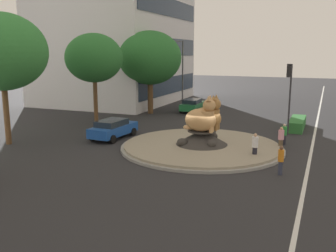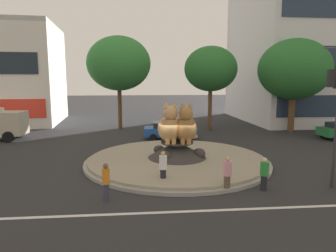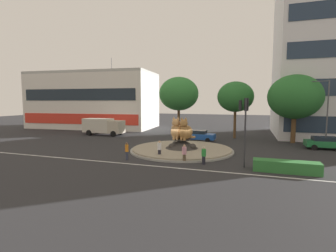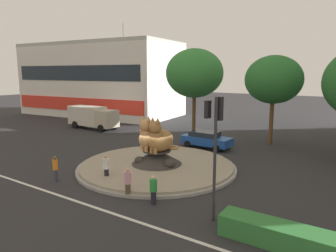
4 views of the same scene
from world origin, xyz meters
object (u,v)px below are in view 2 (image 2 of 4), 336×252
object	(u,v)px
traffic_light_mast	(336,100)
third_tree_left	(211,69)
pedestrian_pink_shirt	(227,173)
cat_statue_tabby	(186,127)
pedestrian_orange_shirt	(106,181)
pedestrian_white_shirt	(163,167)
office_tower	(325,1)
second_tree_near_tower	(294,69)
pedestrian_green_shirt	(264,174)
cat_statue_calico	(169,127)
broadleaf_tree_behind_island	(119,64)
sedan_on_far_lane	(170,130)

from	to	relation	value
traffic_light_mast	third_tree_left	bearing A→B (deg)	15.98
traffic_light_mast	pedestrian_pink_shirt	xyz separation A→B (m)	(-5.10, -0.15, -3.33)
cat_statue_tabby	traffic_light_mast	bearing A→B (deg)	60.81
pedestrian_orange_shirt	pedestrian_white_shirt	bearing A→B (deg)	30.84
office_tower	pedestrian_orange_shirt	distance (m)	37.18
pedestrian_orange_shirt	second_tree_near_tower	bearing A→B (deg)	39.02
pedestrian_white_shirt	traffic_light_mast	bearing A→B (deg)	-158.99
pedestrian_green_shirt	cat_statue_calico	bearing A→B (deg)	68.12
broadleaf_tree_behind_island	pedestrian_green_shirt	distance (m)	21.18
pedestrian_green_shirt	sedan_on_far_lane	world-z (taller)	pedestrian_green_shirt
traffic_light_mast	pedestrian_white_shirt	bearing A→B (deg)	91.39
traffic_light_mast	pedestrian_green_shirt	world-z (taller)	traffic_light_mast
pedestrian_green_shirt	sedan_on_far_lane	xyz separation A→B (m)	(-3.18, 12.61, -0.01)
broadleaf_tree_behind_island	pedestrian_orange_shirt	distance (m)	20.25
traffic_light_mast	second_tree_near_tower	bearing A→B (deg)	-11.29
second_tree_near_tower	pedestrian_orange_shirt	world-z (taller)	second_tree_near_tower
cat_statue_calico	pedestrian_white_shirt	xyz separation A→B (m)	(-0.67, -3.76, -1.40)
cat_statue_tabby	pedestrian_orange_shirt	distance (m)	7.09
second_tree_near_tower	pedestrian_green_shirt	distance (m)	18.49
cat_statue_tabby	pedestrian_white_shirt	size ratio (longest dim) A/B	1.52
office_tower	pedestrian_pink_shirt	bearing A→B (deg)	-129.00
second_tree_near_tower	sedan_on_far_lane	xyz separation A→B (m)	(-12.21, -2.64, -5.26)
office_tower	pedestrian_pink_shirt	size ratio (longest dim) A/B	17.58
second_tree_near_tower	pedestrian_white_shirt	xyz separation A→B (m)	(-13.67, -13.98, -5.19)
broadleaf_tree_behind_island	second_tree_near_tower	size ratio (longest dim) A/B	1.06
cat_statue_tabby	pedestrian_pink_shirt	xyz separation A→B (m)	(1.20, -4.88, -1.39)
third_tree_left	sedan_on_far_lane	size ratio (longest dim) A/B	1.84
broadleaf_tree_behind_island	second_tree_near_tower	world-z (taller)	broadleaf_tree_behind_island
cat_statue_calico	traffic_light_mast	xyz separation A→B (m)	(7.30, -4.87, 1.93)
office_tower	second_tree_near_tower	xyz separation A→B (m)	(-7.96, -8.80, -8.54)
pedestrian_pink_shirt	pedestrian_green_shirt	xyz separation A→B (m)	(1.76, -0.01, -0.05)
second_tree_near_tower	pedestrian_white_shirt	world-z (taller)	second_tree_near_tower
second_tree_near_tower	traffic_light_mast	bearing A→B (deg)	-110.66
cat_statue_calico	third_tree_left	size ratio (longest dim) A/B	0.30
pedestrian_orange_shirt	sedan_on_far_lane	size ratio (longest dim) A/B	0.36
pedestrian_pink_shirt	third_tree_left	bearing A→B (deg)	-44.90
traffic_light_mast	pedestrian_white_shirt	xyz separation A→B (m)	(-7.97, 1.12, -3.32)
pedestrian_pink_shirt	sedan_on_far_lane	distance (m)	12.68
office_tower	pedestrian_green_shirt	bearing A→B (deg)	-126.28
office_tower	sedan_on_far_lane	bearing A→B (deg)	-151.48
traffic_light_mast	pedestrian_green_shirt	xyz separation A→B (m)	(-3.34, -0.16, -3.39)
pedestrian_white_shirt	pedestrian_pink_shirt	bearing A→B (deg)	-174.76
second_tree_near_tower	sedan_on_far_lane	size ratio (longest dim) A/B	1.96
pedestrian_pink_shirt	pedestrian_green_shirt	world-z (taller)	pedestrian_pink_shirt
second_tree_near_tower	office_tower	bearing A→B (deg)	47.88
cat_statue_tabby	traffic_light_mast	xyz separation A→B (m)	(6.31, -4.74, 1.94)
second_tree_near_tower	third_tree_left	bearing A→B (deg)	165.50
third_tree_left	pedestrian_orange_shirt	xyz separation A→B (m)	(-8.57, -17.85, -5.27)
cat_statue_tabby	second_tree_near_tower	xyz separation A→B (m)	(12.00, 10.36, 3.81)
traffic_light_mast	sedan_on_far_lane	xyz separation A→B (m)	(-6.52, 12.45, -3.39)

